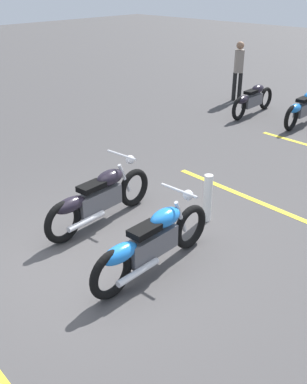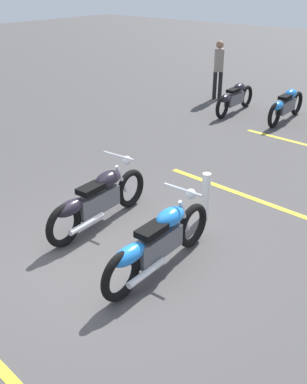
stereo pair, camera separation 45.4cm
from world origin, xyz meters
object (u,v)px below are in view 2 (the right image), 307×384
at_px(motorcycle_dark_foreground, 97,200).
at_px(motorcycle_row_right, 286,105).
at_px(bollard_post, 206,196).
at_px(motorcycle_bright_foreground, 158,242).
at_px(bystander_near_row, 219,67).
at_px(motorcycle_row_far_right, 234,98).

bearing_deg(motorcycle_dark_foreground, motorcycle_row_right, -2.04).
bearing_deg(bollard_post, motorcycle_bright_foreground, -168.39).
xyz_separation_m(motorcycle_bright_foreground, bystander_near_row, (8.46, 4.45, 0.54)).
bearing_deg(motorcycle_dark_foreground, motorcycle_row_far_right, 9.89).
relative_size(motorcycle_bright_foreground, bystander_near_row, 1.24).
xyz_separation_m(motorcycle_row_far_right, bystander_near_row, (1.07, 1.25, 0.56)).
bearing_deg(motorcycle_row_right, motorcycle_bright_foreground, -169.66).
distance_m(motorcycle_row_right, motorcycle_row_far_right, 1.50).
bearing_deg(motorcycle_dark_foreground, bollard_post, -45.81).
bearing_deg(bystander_near_row, motorcycle_bright_foreground, -18.34).
xyz_separation_m(motorcycle_row_far_right, bollard_post, (-5.73, -2.86, -0.04)).
distance_m(bystander_near_row, bollard_post, 7.98).
relative_size(motorcycle_bright_foreground, bollard_post, 2.79).
distance_m(motorcycle_bright_foreground, bollard_post, 1.69).
xyz_separation_m(motorcycle_dark_foreground, motorcycle_row_right, (7.20, 0.20, -0.01)).
bearing_deg(motorcycle_row_far_right, motorcycle_dark_foreground, -169.64).
xyz_separation_m(motorcycle_dark_foreground, bollard_post, (1.30, -1.18, -0.06)).
bearing_deg(motorcycle_dark_foreground, bystander_near_row, 16.30).
bearing_deg(bystander_near_row, motorcycle_row_far_right, 3.18).
height_order(motorcycle_bright_foreground, bystander_near_row, bystander_near_row).
bearing_deg(motorcycle_dark_foreground, motorcycle_bright_foreground, -106.77).
relative_size(motorcycle_dark_foreground, bystander_near_row, 1.24).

